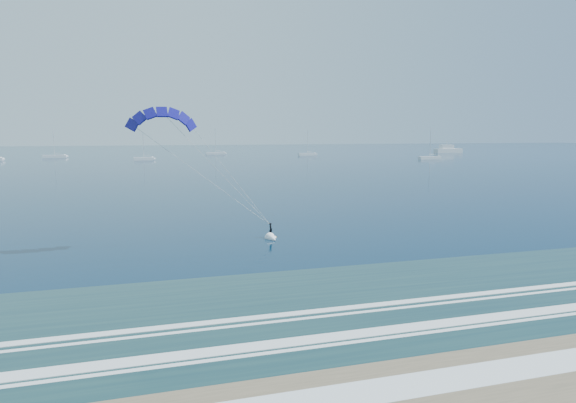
# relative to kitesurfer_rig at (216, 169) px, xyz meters

# --- Properties ---
(ground) EXTENTS (900.00, 900.00, 0.00)m
(ground) POSITION_rel_kitesurfer_rig_xyz_m (4.04, -30.82, -7.33)
(ground) COLOR #072C3F
(ground) RESTS_ON ground
(kitesurfer_rig) EXTENTS (15.86, 4.43, 14.22)m
(kitesurfer_rig) POSITION_rel_kitesurfer_rig_xyz_m (0.00, 0.00, 0.00)
(kitesurfer_rig) COLOR gold
(kitesurfer_rig) RESTS_ON ground
(motor_yacht) EXTENTS (15.74, 4.20, 6.41)m
(motor_yacht) POSITION_rel_kitesurfer_rig_xyz_m (158.44, 195.30, -5.62)
(motor_yacht) COLOR white
(motor_yacht) RESTS_ON ground
(sailboat_2) EXTENTS (9.69, 2.40, 12.92)m
(sailboat_2) POSITION_rel_kitesurfer_rig_xyz_m (-40.29, 196.16, -6.64)
(sailboat_2) COLOR white
(sailboat_2) RESTS_ON ground
(sailboat_3) EXTENTS (7.94, 2.40, 11.12)m
(sailboat_3) POSITION_rel_kitesurfer_rig_xyz_m (-3.25, 163.70, -6.65)
(sailboat_3) COLOR white
(sailboat_3) RESTS_ON ground
(sailboat_4) EXTENTS (9.80, 2.40, 13.18)m
(sailboat_4) POSITION_rel_kitesurfer_rig_xyz_m (32.76, 209.57, -6.64)
(sailboat_4) COLOR white
(sailboat_4) RESTS_ON ground
(sailboat_5) EXTENTS (8.88, 2.40, 12.10)m
(sailboat_5) POSITION_rel_kitesurfer_rig_xyz_m (73.36, 185.15, -6.64)
(sailboat_5) COLOR white
(sailboat_5) RESTS_ON ground
(sailboat_6) EXTENTS (9.75, 2.40, 13.07)m
(sailboat_6) POSITION_rel_kitesurfer_rig_xyz_m (110.69, 137.41, -6.64)
(sailboat_6) COLOR white
(sailboat_6) RESTS_ON ground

